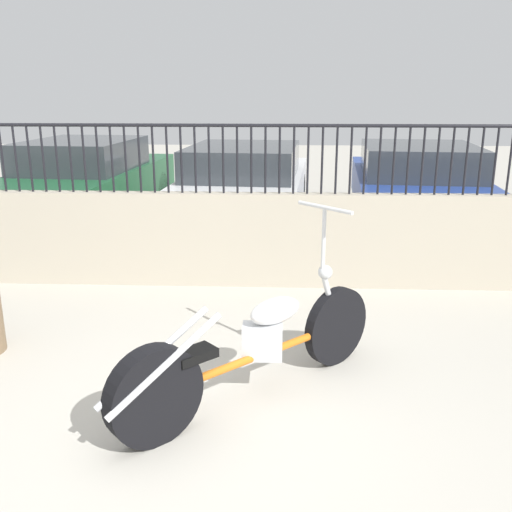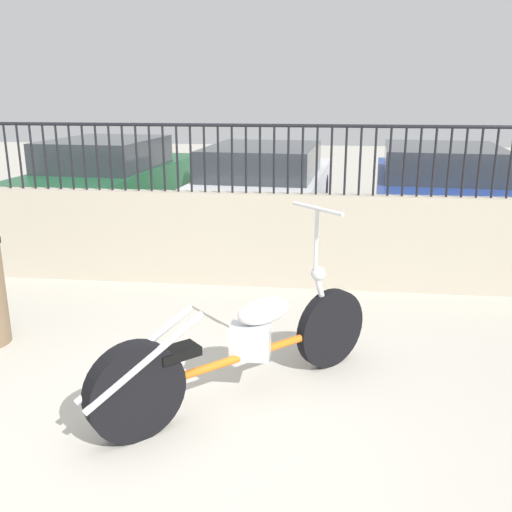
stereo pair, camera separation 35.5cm
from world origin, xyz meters
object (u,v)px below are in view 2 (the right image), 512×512
object	(u,v)px
car_green	(112,179)
car_white	(264,185)
car_blue	(438,187)
motorcycle_orange	(229,352)

from	to	relation	value
car_green	car_white	bearing A→B (deg)	-89.99
car_green	car_blue	size ratio (longest dim) A/B	0.98
motorcycle_orange	car_white	xyz separation A→B (m)	(-0.33, 5.46, 0.28)
motorcycle_orange	car_green	world-z (taller)	car_green
motorcycle_orange	car_green	distance (m)	6.35
car_white	car_green	bearing A→B (deg)	90.40
car_blue	car_white	bearing A→B (deg)	97.39
motorcycle_orange	car_blue	distance (m)	6.07
car_white	car_blue	distance (m)	2.71
car_white	motorcycle_orange	bearing A→B (deg)	-172.38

